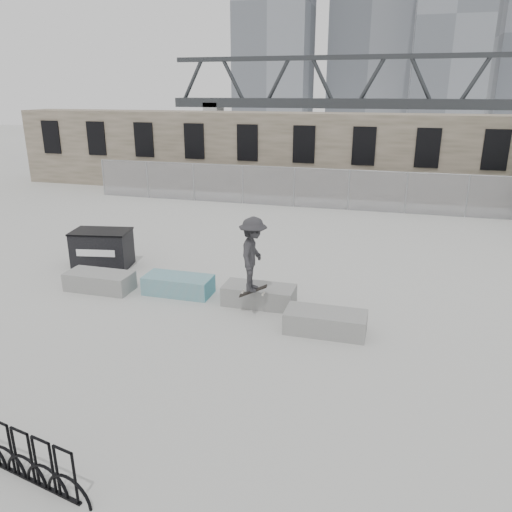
{
  "coord_description": "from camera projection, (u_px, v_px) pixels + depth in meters",
  "views": [
    {
      "loc": [
        4.93,
        -12.28,
        5.76
      ],
      "look_at": [
        1.34,
        0.52,
        1.3
      ],
      "focal_mm": 35.0,
      "sensor_mm": 36.0,
      "label": 1
    }
  ],
  "objects": [
    {
      "name": "bike_rack",
      "position": [
        4.0,
        447.0,
        7.81
      ],
      "size": [
        3.53,
        0.76,
        0.9
      ],
      "rotation": [
        0.0,
        0.0,
        -0.2
      ],
      "color": "black",
      "rests_on": "ground"
    },
    {
      "name": "truss_bridge",
      "position": [
        445.0,
        103.0,
        60.64
      ],
      "size": [
        70.0,
        3.0,
        9.8
      ],
      "color": "#2D3033",
      "rests_on": "ground"
    },
    {
      "name": "planter_center_right",
      "position": [
        259.0,
        294.0,
        13.97
      ],
      "size": [
        2.0,
        0.9,
        0.55
      ],
      "color": "gray",
      "rests_on": "ground"
    },
    {
      "name": "stone_wall",
      "position": [
        308.0,
        154.0,
        28.41
      ],
      "size": [
        36.0,
        2.58,
        4.5
      ],
      "color": "#685E4D",
      "rests_on": "ground"
    },
    {
      "name": "planter_offset",
      "position": [
        325.0,
        321.0,
        12.36
      ],
      "size": [
        2.0,
        0.9,
        0.55
      ],
      "color": "gray",
      "rests_on": "ground"
    },
    {
      "name": "chainlink_fence",
      "position": [
        294.0,
        187.0,
        25.38
      ],
      "size": [
        22.06,
        0.06,
        2.02
      ],
      "color": "gray",
      "rests_on": "ground"
    },
    {
      "name": "skyline_towers",
      "position": [
        378.0,
        5.0,
        93.58
      ],
      "size": [
        58.0,
        28.0,
        48.0
      ],
      "color": "slate",
      "rests_on": "ground"
    },
    {
      "name": "planter_center_left",
      "position": [
        178.0,
        284.0,
        14.71
      ],
      "size": [
        2.0,
        0.9,
        0.55
      ],
      "color": "teal",
      "rests_on": "ground"
    },
    {
      "name": "skateboarder",
      "position": [
        253.0,
        255.0,
        12.94
      ],
      "size": [
        0.82,
        1.33,
        2.19
      ],
      "rotation": [
        0.0,
        0.0,
        1.64
      ],
      "color": "#2B2A2D",
      "rests_on": "ground"
    },
    {
      "name": "planter_far_left",
      "position": [
        100.0,
        280.0,
        14.99
      ],
      "size": [
        2.0,
        0.9,
        0.55
      ],
      "color": "gray",
      "rests_on": "ground"
    },
    {
      "name": "dumpster",
      "position": [
        102.0,
        248.0,
        16.89
      ],
      "size": [
        2.08,
        1.48,
        1.26
      ],
      "rotation": [
        0.0,
        0.0,
        0.18
      ],
      "color": "black",
      "rests_on": "ground"
    },
    {
      "name": "ground",
      "position": [
        206.0,
        300.0,
        14.3
      ],
      "size": [
        120.0,
        120.0,
        0.0
      ],
      "primitive_type": "plane",
      "color": "#BBBBB6",
      "rests_on": "ground"
    }
  ]
}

